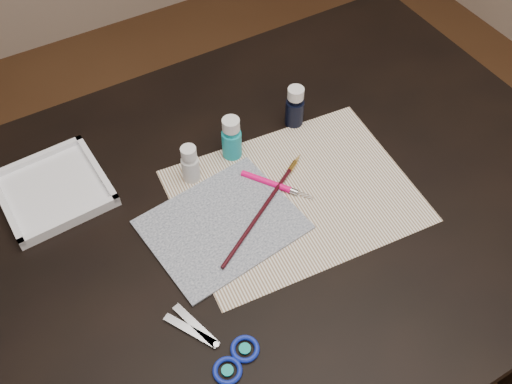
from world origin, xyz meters
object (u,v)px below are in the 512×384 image
paint_bottle_white (190,164)px  palette_tray (53,189)px  paper (295,196)px  canvas (222,225)px  paint_bottle_cyan (232,138)px  paint_bottle_navy (295,106)px  scissors (206,342)px

paint_bottle_white → palette_tray: (-0.24, 0.09, -0.03)m
paper → palette_tray: 0.45m
canvas → paint_bottle_cyan: paint_bottle_cyan is taller
paint_bottle_cyan → paint_bottle_navy: (0.15, 0.01, -0.00)m
paint_bottle_cyan → paper: bearing=-71.1°
paper → paint_bottle_cyan: size_ratio=4.59×
canvas → paint_bottle_white: (0.00, 0.13, 0.04)m
paint_bottle_white → palette_tray: paint_bottle_white is taller
paint_bottle_navy → palette_tray: paint_bottle_navy is taller
paper → paint_bottle_navy: size_ratio=4.71×
scissors → palette_tray: bearing=-14.9°
canvas → scissors: scissors is taller
paint_bottle_navy → palette_tray: bearing=172.3°
paper → canvas: size_ratio=1.66×
paint_bottle_cyan → scissors: paint_bottle_cyan is taller
paint_bottle_navy → paint_bottle_white: bearing=-173.4°
canvas → paint_bottle_cyan: size_ratio=2.76×
paint_bottle_navy → palette_tray: 0.49m
paint_bottle_cyan → palette_tray: (-0.33, 0.08, -0.04)m
scissors → palette_tray: size_ratio=0.94×
canvas → scissors: bearing=-124.3°
paint_bottle_white → paper: bearing=-42.7°
paper → paint_bottle_white: 0.20m
paper → palette_tray: palette_tray is taller
paint_bottle_navy → scissors: (-0.37, -0.34, -0.04)m
paint_bottle_white → scissors: 0.34m
paper → paint_bottle_cyan: (-0.05, 0.15, 0.05)m
paint_bottle_white → scissors: (-0.13, -0.31, -0.04)m
paint_bottle_white → paint_bottle_navy: paint_bottle_navy is taller
paint_bottle_navy → scissors: 0.51m
paint_bottle_cyan → scissors: bearing=-124.3°
canvas → palette_tray: (-0.24, 0.22, 0.01)m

